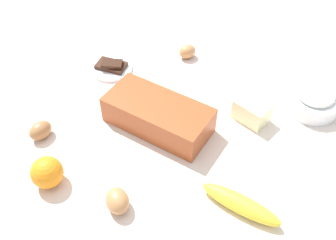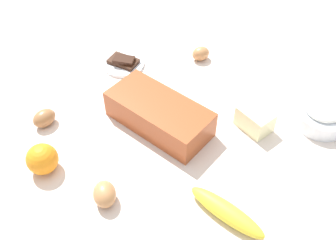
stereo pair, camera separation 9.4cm
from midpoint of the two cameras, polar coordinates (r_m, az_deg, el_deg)
The scene contains 10 objects.
ground_plane at distance 1.05m, azimuth 2.56°, elevation -2.01°, with size 2.40×2.40×0.02m, color beige.
loaf_pan at distance 1.03m, azimuth 1.29°, elevation 0.79°, with size 0.29×0.14×0.08m.
flour_bowl at distance 1.13m, azimuth 23.87°, elevation 0.65°, with size 0.14×0.14×0.07m.
banana at distance 0.89m, azimuth 11.65°, elevation -13.19°, with size 0.19×0.04×0.04m, color yellow.
orange_fruit at distance 0.96m, azimuth -15.28°, elevation -5.68°, with size 0.08×0.08×0.08m, color orange.
butter_block at distance 1.06m, azimuth 15.05°, elevation -0.03°, with size 0.09×0.06×0.06m, color #F4EDB2.
egg_near_butter at distance 1.08m, azimuth -15.29°, elevation 0.16°, with size 0.05×0.05×0.06m, color #9D6940.
egg_beside_bowl at distance 1.27m, azimuth 6.95°, elevation 9.53°, with size 0.04×0.04×0.06m, color #BA7E4C.
egg_loose at distance 0.89m, azimuth -6.25°, elevation -10.88°, with size 0.05×0.05×0.07m, color #B87D4B.
chocolate_plate at distance 1.24m, azimuth -4.36°, elevation 8.23°, with size 0.13×0.13×0.03m.
Camera 2 is at (0.47, -0.52, 0.77)m, focal length 41.72 mm.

